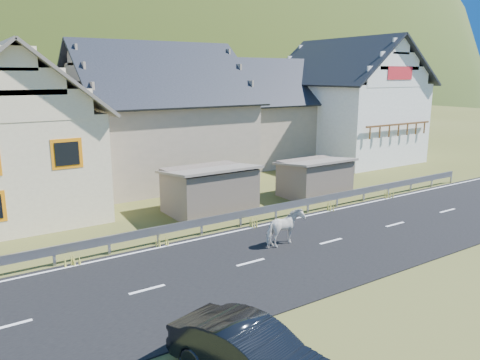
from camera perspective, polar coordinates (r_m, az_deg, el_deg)
ground at (r=19.67m, az=11.02°, el=-7.45°), size 160.00×160.00×0.00m
road at (r=19.66m, az=11.02°, el=-7.40°), size 60.00×7.00×0.04m
lane_markings at (r=19.65m, az=11.02°, el=-7.33°), size 60.00×6.60×0.01m
guardrail at (r=22.12m, az=4.42°, el=-3.43°), size 28.10×0.09×0.75m
shed_left at (r=23.17m, az=-3.76°, el=-1.29°), size 4.30×3.30×2.40m
shed_right at (r=26.55m, az=9.07°, el=0.17°), size 3.80×2.90×2.20m
house_cream at (r=25.36m, az=-26.44°, el=6.10°), size 7.80×9.80×8.30m
house_stone_a at (r=30.63m, az=-10.19°, el=8.66°), size 10.80×9.80×8.90m
house_stone_b at (r=37.38m, az=2.94°, el=8.94°), size 9.80×8.80×8.10m
house_white at (r=39.03m, az=12.86°, el=10.02°), size 8.80×10.80×9.70m
horse at (r=18.73m, az=5.50°, el=-5.85°), size 1.03×1.80×1.44m
car at (r=10.98m, az=1.51°, el=-20.58°), size 2.51×4.39×1.37m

